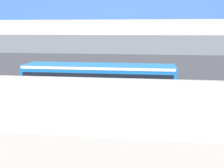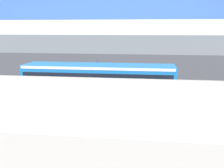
{
  "view_description": "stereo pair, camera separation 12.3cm",
  "coord_description": "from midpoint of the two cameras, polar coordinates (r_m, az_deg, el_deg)",
  "views": [
    {
      "loc": [
        -2.37,
        20.9,
        5.85
      ],
      "look_at": [
        0.24,
        0.91,
        1.6
      ],
      "focal_mm": 42.42,
      "sensor_mm": 36.0,
      "label": 1
    },
    {
      "loc": [
        -2.49,
        20.89,
        5.85
      ],
      "look_at": [
        0.24,
        0.91,
        1.6
      ],
      "focal_mm": 42.42,
      "sensor_mm": 36.0,
      "label": 2
    }
  ],
  "objects": [
    {
      "name": "lane_dash_leftmost",
      "position": [
        25.43,
        19.88,
        -2.11
      ],
      "size": [
        2.0,
        0.2,
        0.01
      ],
      "primitive_type": "cube",
      "color": "silver",
      "rests_on": "ground"
    },
    {
      "name": "lane_dash_centre",
      "position": [
        24.93,
        1.63,
        -1.66
      ],
      "size": [
        2.0,
        0.2,
        0.01
      ],
      "primitive_type": "cube",
      "color": "silver",
      "rests_on": "ground"
    },
    {
      "name": "pedestrian",
      "position": [
        18.77,
        20.63,
        -4.22
      ],
      "size": [
        0.38,
        0.38,
        1.79
      ],
      "color": "#2D2D38",
      "rests_on": "ground"
    },
    {
      "name": "traffic_sign",
      "position": [
        25.49,
        -3.43,
        2.95
      ],
      "size": [
        0.08,
        0.6,
        2.8
      ],
      "color": "slate",
      "rests_on": "ground"
    },
    {
      "name": "lane_dash_rightmost",
      "position": [
        26.92,
        -15.57,
        -1.09
      ],
      "size": [
        2.0,
        0.2,
        0.01
      ],
      "primitive_type": "cube",
      "color": "silver",
      "rests_on": "ground"
    },
    {
      "name": "ground",
      "position": [
        21.84,
        0.77,
        -3.64
      ],
      "size": [
        80.0,
        80.0,
        0.0
      ],
      "primitive_type": "plane",
      "color": "#38383D"
    },
    {
      "name": "lane_dash_left",
      "position": [
        24.86,
        10.84,
        -1.91
      ],
      "size": [
        2.0,
        0.2,
        0.01
      ],
      "primitive_type": "cube",
      "color": "silver",
      "rests_on": "ground"
    },
    {
      "name": "city_bus",
      "position": [
        20.38,
        -3.07,
        0.66
      ],
      "size": [
        11.54,
        2.85,
        3.15
      ],
      "color": "#196BB7",
      "rests_on": "ground"
    },
    {
      "name": "pedestrian_overpass",
      "position": [
        10.53,
        -6.0,
        9.73
      ],
      "size": [
        31.61,
        2.6,
        7.24
      ],
      "color": "#B2ADA5",
      "rests_on": "ground"
    },
    {
      "name": "lane_dash_right",
      "position": [
        25.63,
        -7.3,
        -1.38
      ],
      "size": [
        2.0,
        0.2,
        0.01
      ],
      "primitive_type": "cube",
      "color": "silver",
      "rests_on": "ground"
    }
  ]
}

